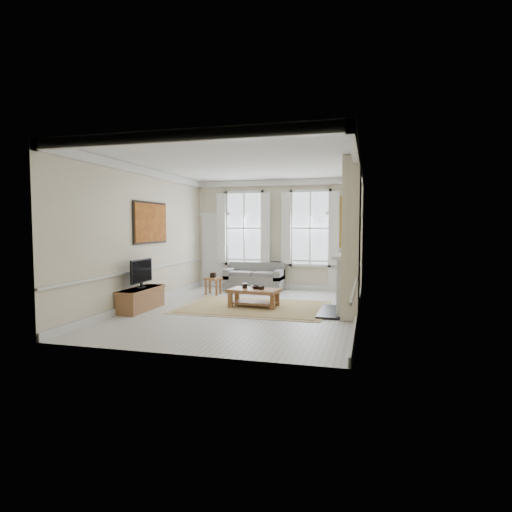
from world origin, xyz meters
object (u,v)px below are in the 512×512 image
(sofa, at_px, (255,279))
(side_table, at_px, (213,281))
(coffee_table, at_px, (254,292))
(tv_stand, at_px, (141,299))

(sofa, relative_size, side_table, 3.59)
(side_table, bearing_deg, coffee_table, -43.62)
(sofa, xyz_separation_m, side_table, (-0.93, -1.15, 0.03))
(coffee_table, bearing_deg, side_table, 143.32)
(sofa, height_order, tv_stand, sofa)
(sofa, xyz_separation_m, tv_stand, (-1.75, -3.73, -0.09))
(coffee_table, bearing_deg, tv_stand, -150.72)
(coffee_table, relative_size, tv_stand, 0.87)
(sofa, relative_size, tv_stand, 1.21)
(sofa, height_order, side_table, sofa)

